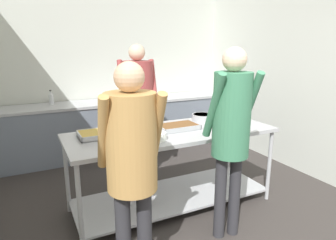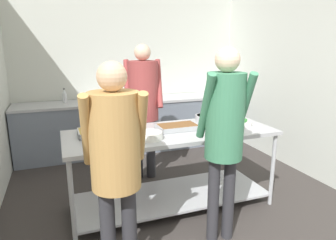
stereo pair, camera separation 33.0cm
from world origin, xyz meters
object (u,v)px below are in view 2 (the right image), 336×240
Objects in this scene: sauce_pan at (206,118)px; serving_tray_vegetables at (178,127)px; plate_stack at (149,136)px; guest_serving_right at (115,152)px; serving_tray_roast at (102,132)px; broccoli_bowl at (244,123)px; water_bottle at (65,96)px; guest_serving_left at (224,125)px; cook_behind_counter at (143,98)px.

serving_tray_vegetables is at bearing -155.41° from sauce_pan.
plate_stack is 0.82m from guest_serving_right.
guest_serving_right is (-0.05, -1.01, 0.13)m from serving_tray_roast.
guest_serving_right reaches higher than broccoli_bowl.
sauce_pan is (0.46, 0.21, 0.02)m from serving_tray_vegetables.
broccoli_bowl is (0.32, -0.33, -0.01)m from sauce_pan.
serving_tray_vegetables is at bearing -61.49° from water_bottle.
serving_tray_roast is 0.29× the size of guest_serving_right.
sauce_pan is at bearing 27.11° from plate_stack.
serving_tray_roast is 1.09× the size of serving_tray_vegetables.
broccoli_bowl is (1.58, -0.23, 0.01)m from serving_tray_roast.
water_bottle is at bearing 131.06° from broccoli_bowl.
guest_serving_left is (0.93, -0.87, 0.20)m from serving_tray_roast.
guest_serving_left is at bearing 7.92° from guest_serving_right.
cook_behind_counter is at bearing 136.24° from sauce_pan.
water_bottle is at bearing 98.95° from serving_tray_roast.
guest_serving_left is 3.07m from water_bottle.
cook_behind_counter is (-0.62, 0.59, 0.19)m from sauce_pan.
guest_serving_left reaches higher than water_bottle.
cook_behind_counter reaches higher than serving_tray_vegetables.
guest_serving_right is at bearing -133.41° from serving_tray_vegetables.
cook_behind_counter is (-0.16, 0.80, 0.20)m from serving_tray_vegetables.
plate_stack is at bearing -39.03° from serving_tray_roast.
serving_tray_roast is 0.27× the size of cook_behind_counter.
water_bottle is (-0.72, 2.27, 0.08)m from plate_stack.
cook_behind_counter reaches higher than guest_serving_right.
cook_behind_counter is at bearing 67.87° from guest_serving_right.
serving_tray_vegetables is 1.13× the size of sauce_pan.
guest_serving_right reaches higher than serving_tray_vegetables.
broccoli_bowl is at bearing -48.94° from water_bottle.
guest_serving_right is (-0.85, -0.90, 0.13)m from serving_tray_vegetables.
broccoli_bowl is 2.87m from water_bottle.
guest_serving_right is 2.96m from water_bottle.
cook_behind_counter is (-0.94, 0.92, 0.20)m from broccoli_bowl.
guest_serving_right is at bearing -112.13° from cook_behind_counter.
guest_serving_left is (0.52, -0.54, 0.19)m from plate_stack.
guest_serving_right is (-0.98, -0.14, -0.07)m from guest_serving_left.
guest_serving_right is at bearing -154.37° from broccoli_bowl.
guest_serving_left is at bearing -135.16° from broccoli_bowl.
cook_behind_counter is 7.91× the size of water_bottle.
water_bottle is (-0.95, 1.25, -0.12)m from cook_behind_counter.
serving_tray_roast is 1.29m from guest_serving_left.
serving_tray_roast and serving_tray_vegetables have the same top height.
serving_tray_vegetables is 0.26× the size of guest_serving_right.
serving_tray_roast is 1.60m from broccoli_bowl.
water_bottle is at bearing 127.34° from cook_behind_counter.
broccoli_bowl is 0.80× the size of water_bottle.
sauce_pan is 1.04m from guest_serving_left.
plate_stack is at bearing -150.10° from serving_tray_vegetables.
broccoli_bowl is at bearing 25.63° from guest_serving_right.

